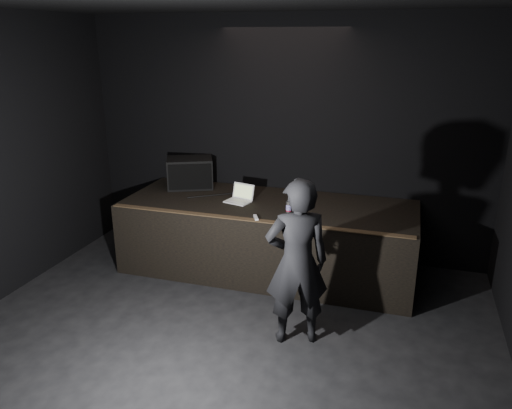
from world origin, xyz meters
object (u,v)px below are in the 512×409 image
object	(u,v)px
stage_riser	(268,237)
stage_monitor	(190,173)
beer_can	(289,208)
laptop	(240,197)
person	(297,263)

from	to	relation	value
stage_riser	stage_monitor	distance (m)	1.58
stage_monitor	beer_can	bearing A→B (deg)	-47.87
laptop	person	bearing A→B (deg)	-38.00
stage_monitor	beer_can	size ratio (longest dim) A/B	4.74
person	stage_riser	bearing A→B (deg)	-85.91
stage_riser	person	bearing A→B (deg)	-64.16
stage_riser	beer_can	xyz separation A→B (m)	(0.37, -0.35, 0.58)
laptop	person	distance (m)	1.95
stage_riser	laptop	size ratio (longest dim) A/B	10.00
stage_riser	laptop	xyz separation A→B (m)	(-0.40, -0.03, 0.56)
stage_monitor	stage_riser	bearing A→B (deg)	-40.84
stage_monitor	laptop	size ratio (longest dim) A/B	2.01
beer_can	person	world-z (taller)	person
beer_can	person	distance (m)	1.31
beer_can	person	xyz separation A→B (m)	(0.39, -1.24, -0.16)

